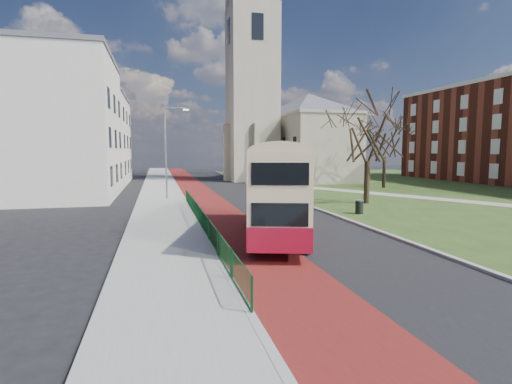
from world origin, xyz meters
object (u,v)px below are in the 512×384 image
object	(u,v)px
bus	(279,186)
winter_tree_near	(368,128)
litter_bin	(359,207)
streetlamp	(167,147)
winter_tree_far	(385,132)

from	to	relation	value
bus	winter_tree_near	xyz separation A→B (m)	(10.60, 10.09, 3.60)
litter_bin	streetlamp	bearing A→B (deg)	137.43
winter_tree_near	winter_tree_far	size ratio (longest dim) A/B	0.96
winter_tree_far	litter_bin	bearing A→B (deg)	-126.00
litter_bin	winter_tree_near	bearing A→B (deg)	56.05
streetlamp	winter_tree_near	xyz separation A→B (m)	(15.63, -6.58, 1.57)
streetlamp	litter_bin	xyz separation A→B (m)	(12.39, -11.39, -4.08)
winter_tree_near	litter_bin	distance (m)	8.09
bus	litter_bin	bearing A→B (deg)	52.63
streetlamp	winter_tree_near	world-z (taller)	winter_tree_near
bus	winter_tree_near	bearing A→B (deg)	60.57
streetlamp	bus	size ratio (longest dim) A/B	0.73
bus	winter_tree_near	distance (m)	15.07
streetlamp	litter_bin	world-z (taller)	streetlamp
bus	winter_tree_far	size ratio (longest dim) A/B	1.20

